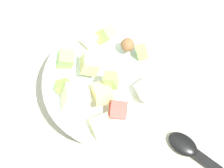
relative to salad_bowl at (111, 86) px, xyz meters
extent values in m
plane|color=silver|center=(0.00, -0.01, -0.05)|extent=(2.40, 2.40, 0.00)
cube|color=#BCB299|center=(0.00, -0.01, -0.04)|extent=(0.43, 0.37, 0.01)
cylinder|color=white|center=(0.00, 0.00, -0.01)|extent=(0.22, 0.22, 0.06)
torus|color=white|center=(0.00, 0.00, 0.02)|extent=(0.24, 0.24, 0.02)
cube|color=#8CB74C|center=(0.06, 0.06, 0.03)|extent=(0.03, 0.03, 0.03)
cube|color=#E5D684|center=(0.04, 0.01, 0.05)|extent=(0.04, 0.05, 0.04)
sphere|color=brown|center=(0.01, -0.06, 0.04)|extent=(0.04, 0.04, 0.04)
cube|color=#E5D684|center=(-0.01, 0.04, 0.05)|extent=(0.05, 0.05, 0.04)
cube|color=#93C160|center=(0.09, 0.02, 0.03)|extent=(0.04, 0.04, 0.04)
cube|color=red|center=(-0.05, 0.04, 0.04)|extent=(0.04, 0.04, 0.03)
cube|color=beige|center=(-0.06, -0.02, 0.04)|extent=(0.05, 0.05, 0.04)
cube|color=beige|center=(0.08, -0.04, 0.03)|extent=(0.03, 0.04, 0.04)
cube|color=beige|center=(0.02, 0.07, 0.04)|extent=(0.06, 0.06, 0.06)
cube|color=#A3CC6B|center=(0.06, -0.06, 0.03)|extent=(0.04, 0.04, 0.04)
cube|color=#E5D684|center=(-0.04, 0.08, 0.03)|extent=(0.05, 0.05, 0.04)
cube|color=#93C160|center=(-0.01, -0.07, 0.03)|extent=(0.03, 0.03, 0.03)
cube|color=#93C160|center=(-0.01, 0.01, 0.06)|extent=(0.03, 0.03, 0.03)
ellipsoid|color=black|center=(-0.16, 0.00, -0.03)|extent=(0.06, 0.04, 0.01)
camera|label=1|loc=(-0.15, 0.19, 0.53)|focal=52.38mm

